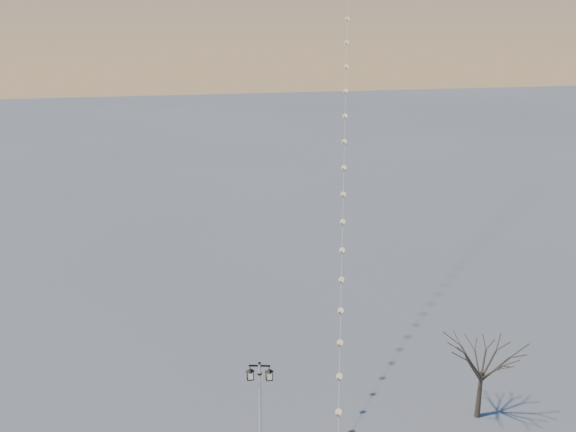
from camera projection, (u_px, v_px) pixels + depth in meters
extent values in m
cylinder|color=silver|center=(260.00, 409.00, 26.36)|extent=(0.13, 0.13, 4.52)
cylinder|color=black|center=(260.00, 374.00, 25.84)|extent=(0.19, 0.19, 0.06)
cube|color=black|center=(260.00, 366.00, 25.73)|extent=(0.90, 0.28, 0.06)
sphere|color=black|center=(259.00, 363.00, 25.69)|extent=(0.13, 0.13, 0.13)
pyramid|color=black|center=(250.00, 369.00, 25.78)|extent=(0.42, 0.42, 0.13)
cube|color=beige|center=(250.00, 375.00, 25.87)|extent=(0.25, 0.25, 0.33)
cube|color=black|center=(250.00, 379.00, 25.93)|extent=(0.29, 0.29, 0.04)
pyramid|color=black|center=(269.00, 369.00, 25.76)|extent=(0.42, 0.42, 0.13)
cube|color=beige|center=(269.00, 375.00, 25.85)|extent=(0.25, 0.25, 0.33)
cube|color=black|center=(269.00, 379.00, 25.90)|extent=(0.29, 0.29, 0.04)
cone|color=#362F24|center=(479.00, 394.00, 29.65)|extent=(0.30, 0.30, 2.51)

